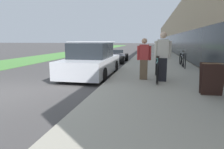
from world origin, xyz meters
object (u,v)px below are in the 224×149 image
at_px(person_rider, 162,57).
at_px(cruiser_bike_nearest, 182,59).
at_px(sandwich_board_sign, 211,79).
at_px(tandem_bicycle, 157,69).
at_px(person_bystander, 144,59).
at_px(vintage_roadster_curbside, 115,57).
at_px(parked_sedan_curbside, 92,61).
at_px(bike_rack_hoop, 185,59).

bearing_deg(person_rider, cruiser_bike_nearest, 74.46).
bearing_deg(sandwich_board_sign, cruiser_bike_nearest, 89.07).
relative_size(tandem_bicycle, person_bystander, 1.61).
height_order(sandwich_board_sign, vintage_roadster_curbside, sandwich_board_sign).
height_order(parked_sedan_curbside, vintage_roadster_curbside, parked_sedan_curbside).
bearing_deg(person_rider, bike_rack_hoop, 70.12).
bearing_deg(tandem_bicycle, sandwich_board_sign, -53.81).
relative_size(bike_rack_hoop, sandwich_board_sign, 0.94).
xyz_separation_m(person_bystander, parked_sedan_curbside, (-2.45, 1.06, -0.25)).
bearing_deg(sandwich_board_sign, vintage_roadster_curbside, 116.38).
bearing_deg(sandwich_board_sign, person_bystander, 135.75).
xyz_separation_m(parked_sedan_curbside, vintage_roadster_curbside, (-0.02, 5.96, -0.30)).
bearing_deg(person_rider, person_bystander, 161.04).
xyz_separation_m(person_rider, bike_rack_hoop, (1.38, 3.80, -0.40)).
height_order(tandem_bicycle, parked_sedan_curbside, parked_sedan_curbside).
relative_size(person_bystander, cruiser_bike_nearest, 0.93).
relative_size(person_rider, sandwich_board_sign, 2.03).
xyz_separation_m(person_bystander, vintage_roadster_curbside, (-2.47, 7.02, -0.55)).
relative_size(tandem_bicycle, person_rider, 1.41).
bearing_deg(bike_rack_hoop, cruiser_bike_nearest, 89.57).
xyz_separation_m(tandem_bicycle, cruiser_bike_nearest, (1.57, 4.66, -0.01)).
bearing_deg(person_rider, parked_sedan_curbside, 157.50).
bearing_deg(person_bystander, bike_rack_hoop, 60.00).
height_order(person_rider, bike_rack_hoop, person_rider).
height_order(bike_rack_hoop, vintage_roadster_curbside, bike_rack_hoop).
xyz_separation_m(tandem_bicycle, vintage_roadster_curbside, (-2.97, 6.94, -0.15)).
height_order(tandem_bicycle, person_rider, person_rider).
distance_m(cruiser_bike_nearest, sandwich_board_sign, 6.66).
bearing_deg(parked_sedan_curbside, vintage_roadster_curbside, 90.17).
bearing_deg(person_bystander, cruiser_bike_nearest, 66.43).
bearing_deg(cruiser_bike_nearest, bike_rack_hoop, -90.43).
xyz_separation_m(person_bystander, cruiser_bike_nearest, (2.07, 4.74, -0.41)).
relative_size(person_bystander, parked_sedan_curbside, 0.36).
bearing_deg(vintage_roadster_curbside, sandwich_board_sign, -63.62).
bearing_deg(bike_rack_hoop, tandem_bicycle, -114.04).
xyz_separation_m(person_rider, person_bystander, (-0.68, 0.24, -0.11)).
height_order(person_bystander, sandwich_board_sign, person_bystander).
distance_m(tandem_bicycle, person_bystander, 0.65).
height_order(person_rider, vintage_roadster_curbside, person_rider).
xyz_separation_m(bike_rack_hoop, vintage_roadster_curbside, (-4.53, 3.45, -0.26)).
distance_m(person_rider, vintage_roadster_curbside, 7.94).
bearing_deg(person_rider, vintage_roadster_curbside, 113.49).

